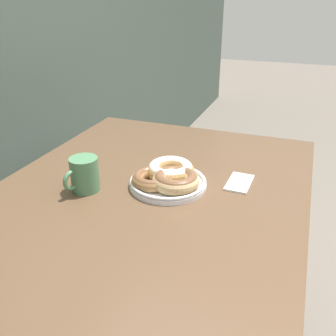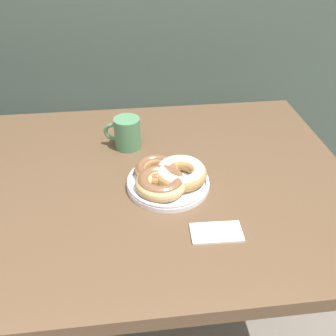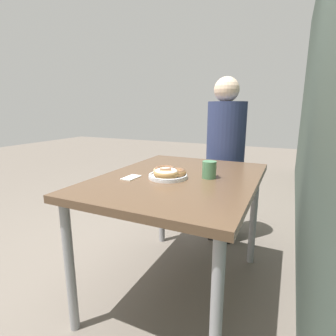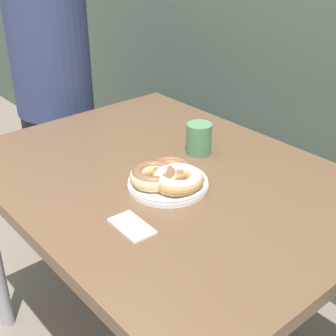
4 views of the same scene
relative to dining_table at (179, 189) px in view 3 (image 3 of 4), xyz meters
The scene contains 7 objects.
ground_plane 0.80m from the dining_table, 90.00° to the right, with size 14.00×14.00×0.00m, color #70665B.
wall_back 0.95m from the dining_table, 90.00° to the left, with size 8.00×0.05×2.60m.
dining_table is the anchor object (origin of this frame).
donut_plate 0.13m from the dining_table, 36.45° to the right, with size 0.24×0.23×0.06m.
coffee_mug 0.22m from the dining_table, 103.72° to the left, with size 0.12×0.08×0.10m.
person_figure 0.84m from the dining_table, behind, with size 0.34×0.32×1.42m.
napkin 0.30m from the dining_table, 57.18° to the right, with size 0.12×0.07×0.01m.
Camera 3 is at (1.40, 0.98, 1.17)m, focal length 28.00 mm.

